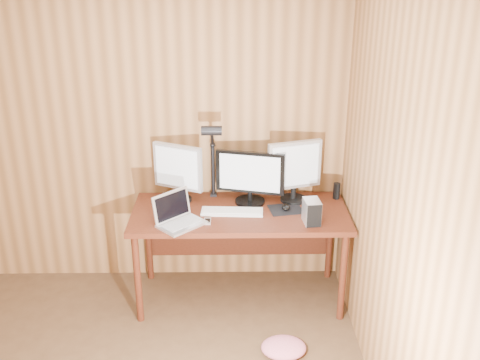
{
  "coord_description": "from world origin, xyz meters",
  "views": [
    {
      "loc": [
        0.87,
        -2.13,
        2.55
      ],
      "look_at": [
        0.93,
        1.58,
        1.02
      ],
      "focal_mm": 42.0,
      "sensor_mm": 36.0,
      "label": 1
    }
  ],
  "objects_px": {
    "monitor_center": "(250,177)",
    "monitor_right": "(294,169)",
    "phone": "(207,221)",
    "laptop": "(177,216)",
    "keyboard": "(232,212)",
    "monitor_left": "(178,171)",
    "speaker": "(337,191)",
    "desk": "(240,221)",
    "mouse": "(286,207)",
    "desk_lamp": "(212,150)",
    "hard_drive": "(312,212)"
  },
  "relations": [
    {
      "from": "monitor_right",
      "to": "speaker",
      "type": "bearing_deg",
      "value": -12.13
    },
    {
      "from": "monitor_right",
      "to": "mouse",
      "type": "distance_m",
      "value": 0.3
    },
    {
      "from": "monitor_center",
      "to": "monitor_right",
      "type": "bearing_deg",
      "value": 20.07
    },
    {
      "from": "desk",
      "to": "speaker",
      "type": "relative_size",
      "value": 12.5
    },
    {
      "from": "keyboard",
      "to": "monitor_center",
      "type": "bearing_deg",
      "value": 56.36
    },
    {
      "from": "monitor_left",
      "to": "laptop",
      "type": "height_order",
      "value": "monitor_left"
    },
    {
      "from": "monitor_right",
      "to": "hard_drive",
      "type": "xyz_separation_m",
      "value": [
        0.09,
        -0.39,
        -0.17
      ]
    },
    {
      "from": "desk",
      "to": "keyboard",
      "type": "bearing_deg",
      "value": -119.39
    },
    {
      "from": "monitor_right",
      "to": "laptop",
      "type": "height_order",
      "value": "monitor_right"
    },
    {
      "from": "desk",
      "to": "speaker",
      "type": "height_order",
      "value": "speaker"
    },
    {
      "from": "monitor_right",
      "to": "mouse",
      "type": "height_order",
      "value": "monitor_right"
    },
    {
      "from": "desk",
      "to": "monitor_left",
      "type": "distance_m",
      "value": 0.6
    },
    {
      "from": "mouse",
      "to": "phone",
      "type": "relative_size",
      "value": 1.07
    },
    {
      "from": "monitor_center",
      "to": "laptop",
      "type": "bearing_deg",
      "value": -132.37
    },
    {
      "from": "monitor_left",
      "to": "desk_lamp",
      "type": "bearing_deg",
      "value": 28.69
    },
    {
      "from": "desk",
      "to": "desk_lamp",
      "type": "relative_size",
      "value": 2.44
    },
    {
      "from": "laptop",
      "to": "keyboard",
      "type": "height_order",
      "value": "laptop"
    },
    {
      "from": "laptop",
      "to": "desk_lamp",
      "type": "bearing_deg",
      "value": 15.48
    },
    {
      "from": "monitor_right",
      "to": "phone",
      "type": "height_order",
      "value": "monitor_right"
    },
    {
      "from": "laptop",
      "to": "monitor_left",
      "type": "bearing_deg",
      "value": 49.42
    },
    {
      "from": "monitor_left",
      "to": "speaker",
      "type": "height_order",
      "value": "monitor_left"
    },
    {
      "from": "hard_drive",
      "to": "desk",
      "type": "bearing_deg",
      "value": 145.62
    },
    {
      "from": "laptop",
      "to": "desk_lamp",
      "type": "distance_m",
      "value": 0.59
    },
    {
      "from": "desk",
      "to": "phone",
      "type": "bearing_deg",
      "value": -133.34
    },
    {
      "from": "desk",
      "to": "monitor_left",
      "type": "relative_size",
      "value": 3.53
    },
    {
      "from": "laptop",
      "to": "phone",
      "type": "relative_size",
      "value": 3.98
    },
    {
      "from": "speaker",
      "to": "desk_lamp",
      "type": "distance_m",
      "value": 1.02
    },
    {
      "from": "desk",
      "to": "monitor_left",
      "type": "bearing_deg",
      "value": 165.31
    },
    {
      "from": "monitor_center",
      "to": "desk_lamp",
      "type": "bearing_deg",
      "value": -177.39
    },
    {
      "from": "phone",
      "to": "monitor_center",
      "type": "bearing_deg",
      "value": 46.78
    },
    {
      "from": "desk_lamp",
      "to": "desk",
      "type": "bearing_deg",
      "value": -43.1
    },
    {
      "from": "monitor_center",
      "to": "keyboard",
      "type": "distance_m",
      "value": 0.3
    },
    {
      "from": "monitor_left",
      "to": "laptop",
      "type": "xyz_separation_m",
      "value": [
        0.02,
        -0.39,
        -0.19
      ]
    },
    {
      "from": "monitor_right",
      "to": "speaker",
      "type": "xyz_separation_m",
      "value": [
        0.34,
        0.03,
        -0.19
      ]
    },
    {
      "from": "mouse",
      "to": "phone",
      "type": "xyz_separation_m",
      "value": [
        -0.58,
        -0.2,
        -0.02
      ]
    },
    {
      "from": "desk_lamp",
      "to": "monitor_left",
      "type": "bearing_deg",
      "value": 173.97
    },
    {
      "from": "monitor_right",
      "to": "laptop",
      "type": "bearing_deg",
      "value": -173.4
    },
    {
      "from": "monitor_center",
      "to": "monitor_left",
      "type": "bearing_deg",
      "value": -170.41
    },
    {
      "from": "monitor_center",
      "to": "laptop",
      "type": "height_order",
      "value": "monitor_center"
    },
    {
      "from": "monitor_right",
      "to": "desk_lamp",
      "type": "distance_m",
      "value": 0.64
    },
    {
      "from": "monitor_center",
      "to": "monitor_right",
      "type": "height_order",
      "value": "monitor_right"
    },
    {
      "from": "hard_drive",
      "to": "speaker",
      "type": "xyz_separation_m",
      "value": [
        0.25,
        0.42,
        -0.02
      ]
    },
    {
      "from": "laptop",
      "to": "mouse",
      "type": "xyz_separation_m",
      "value": [
        0.79,
        0.22,
        -0.03
      ]
    },
    {
      "from": "phone",
      "to": "speaker",
      "type": "relative_size",
      "value": 0.76
    },
    {
      "from": "phone",
      "to": "monitor_left",
      "type": "bearing_deg",
      "value": 122.59
    },
    {
      "from": "laptop",
      "to": "speaker",
      "type": "xyz_separation_m",
      "value": [
        1.2,
        0.41,
        0.01
      ]
    },
    {
      "from": "monitor_left",
      "to": "keyboard",
      "type": "bearing_deg",
      "value": -3.34
    },
    {
      "from": "desk",
      "to": "mouse",
      "type": "bearing_deg",
      "value": -8.69
    },
    {
      "from": "mouse",
      "to": "laptop",
      "type": "bearing_deg",
      "value": -167.79
    },
    {
      "from": "desk",
      "to": "mouse",
      "type": "relative_size",
      "value": 15.36
    }
  ]
}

